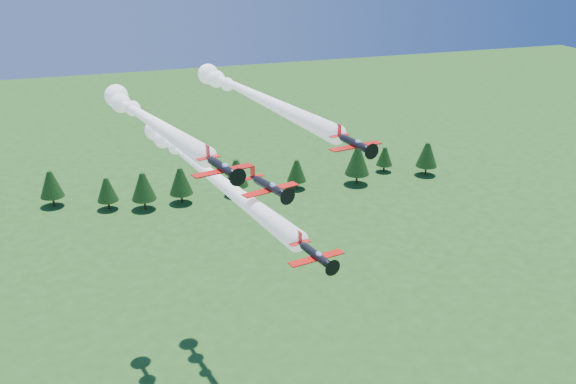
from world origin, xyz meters
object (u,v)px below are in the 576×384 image
object	(u,v)px
plane_left	(145,117)
plane_right	(250,93)
plane_lead	(200,166)
plane_slot	(269,186)

from	to	relation	value
plane_left	plane_right	world-z (taller)	plane_right
plane_lead	plane_right	distance (m)	15.15
plane_left	plane_slot	world-z (taller)	plane_left
plane_slot	plane_lead	bearing A→B (deg)	92.97
plane_lead	plane_left	xyz separation A→B (m)	(-7.31, 0.85, 7.98)
plane_left	plane_slot	xyz separation A→B (m)	(13.14, -17.19, -5.76)
plane_lead	plane_right	bearing A→B (deg)	25.24
plane_lead	plane_slot	distance (m)	17.49
plane_lead	plane_slot	xyz separation A→B (m)	(5.83, -16.34, 2.21)
plane_lead	plane_left	distance (m)	10.86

